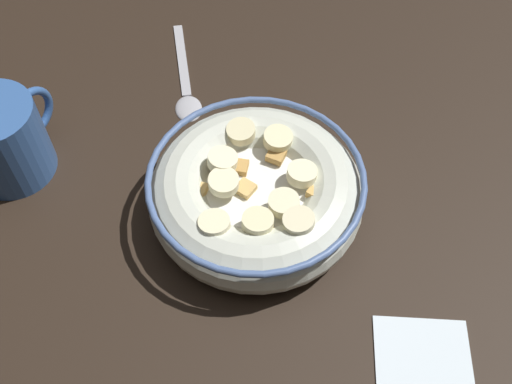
{
  "coord_description": "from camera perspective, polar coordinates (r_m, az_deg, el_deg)",
  "views": [
    {
      "loc": [
        -26.85,
        -15.56,
        46.9
      ],
      "look_at": [
        0.0,
        0.0,
        3.0
      ],
      "focal_mm": 42.48,
      "sensor_mm": 36.0,
      "label": 1
    }
  ],
  "objects": [
    {
      "name": "spoon",
      "position": [
        0.66,
        -6.59,
        9.53
      ],
      "size": [
        12.96,
        11.09,
        0.8
      ],
      "color": "#A5A5AD",
      "rests_on": "ground_plane"
    },
    {
      "name": "coffee_mug",
      "position": [
        0.61,
        -22.68,
        4.58
      ],
      "size": [
        10.64,
        7.98,
        8.08
      ],
      "color": "#335999",
      "rests_on": "ground_plane"
    },
    {
      "name": "cereal_bowl",
      "position": [
        0.54,
        0.01,
        -0.04
      ],
      "size": [
        19.19,
        19.19,
        6.16
      ],
      "color": "beige",
      "rests_on": "ground_plane"
    },
    {
      "name": "ground_plane",
      "position": [
        0.57,
        0.0,
        -2.32
      ],
      "size": [
        130.13,
        130.13,
        2.0
      ],
      "primitive_type": "cube",
      "color": "black"
    }
  ]
}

